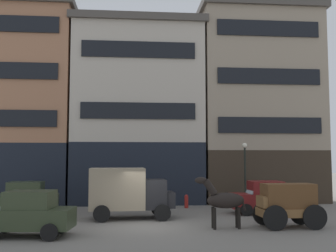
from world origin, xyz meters
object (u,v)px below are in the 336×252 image
Objects in this scene: cargo_wagon at (287,202)px; pedestrian_officer at (99,193)px; delivery_truck_near at (129,191)px; sedan_light at (23,198)px; streetlamp_curbside at (245,165)px; sedan_parked_curb at (264,197)px; fire_hydrant_curbside at (186,201)px; sedan_dark at (27,214)px; draft_horse at (224,200)px.

cargo_wagon is 11.66m from pedestrian_officer.
delivery_truck_near reaches higher than sedan_light.
streetlamp_curbside is (9.31, 0.17, 1.69)m from pedestrian_officer.
cargo_wagon is at bearing -95.11° from sedan_parked_curb.
sedan_light is 9.69m from fire_hydrant_curbside.
streetlamp_curbside is (0.19, 7.43, 1.52)m from cargo_wagon.
sedan_parked_curb is 2.08× the size of pedestrian_officer.
delivery_truck_near is at bearing -17.55° from sedan_light.
sedan_light is 13.45m from sedan_parked_curb.
cargo_wagon reaches higher than sedan_dark.
fire_hydrant_curbside is (9.40, 2.33, -0.49)m from sedan_light.
sedan_dark and sedan_light have the same top height.
sedan_dark reaches higher than fire_hydrant_curbside.
sedan_light and sedan_parked_curb have the same top height.
cargo_wagon is 0.66× the size of delivery_truck_near.
cargo_wagon is 0.71× the size of streetlamp_curbside.
delivery_truck_near is at bearing 143.23° from draft_horse.
streetlamp_curbside is at bearing 1.07° from pedestrian_officer.
cargo_wagon reaches higher than fire_hydrant_curbside.
draft_horse is at bearing 7.46° from sedan_dark.
sedan_dark is 8.61m from pedestrian_officer.
pedestrian_officer is (2.12, 8.34, 0.07)m from sedan_dark.
sedan_parked_curb reaches higher than pedestrian_officer.
fire_hydrant_curbside is (3.59, 4.17, -1.00)m from delivery_truck_near.
draft_horse is (-2.95, -0.00, 0.12)m from cargo_wagon.
sedan_light is (-13.04, 5.04, -0.23)m from cargo_wagon.
sedan_parked_curb is (3.35, 4.46, -0.36)m from draft_horse.
sedan_dark is 11.37m from fire_hydrant_curbside.
sedan_parked_curb is at bearing -2.47° from sedan_light.
fire_hydrant_curbside is at bearing 95.40° from draft_horse.
sedan_parked_curb is at bearing 53.09° from draft_horse.
sedan_light is at bearing -169.75° from streetlamp_curbside.
streetlamp_curbside reaches higher than sedan_parked_curb.
streetlamp_curbside is 4.45m from fire_hydrant_curbside.
sedan_dark is 2.14× the size of pedestrian_officer.
fire_hydrant_curbside is at bearing 13.91° from sedan_light.
draft_horse is 7.45m from fire_hydrant_curbside.
cargo_wagon is at bearing -23.86° from delivery_truck_near.
cargo_wagon reaches higher than sedan_parked_curb.
fire_hydrant_curbside is at bearing 116.34° from cargo_wagon.
delivery_truck_near is at bearing 46.96° from sedan_dark.
pedestrian_officer is 2.16× the size of fire_hydrant_curbside.
fire_hydrant_curbside is at bearing 144.29° from sedan_parked_curb.
delivery_truck_near is at bearing 156.14° from cargo_wagon.
sedan_parked_curb is at bearing 84.89° from cargo_wagon.
fire_hydrant_curbside is (-3.65, 7.36, -0.72)m from cargo_wagon.
cargo_wagon is 0.76× the size of sedan_dark.
draft_horse reaches higher than fire_hydrant_curbside.
fire_hydrant_curbside is (-0.70, 7.37, -0.84)m from draft_horse.
sedan_light is 0.92× the size of streetlamp_curbside.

